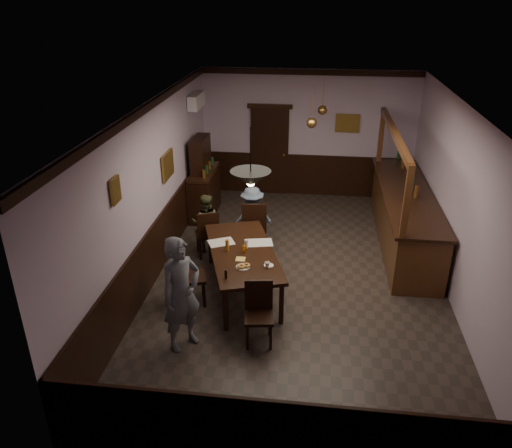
% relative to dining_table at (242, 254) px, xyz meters
% --- Properties ---
extents(room, '(5.01, 8.01, 3.01)m').
position_rel_dining_table_xyz_m(room, '(0.90, 0.53, 0.81)').
color(room, '#2D2621').
rests_on(room, ground).
extents(dining_table, '(1.63, 2.40, 0.75)m').
position_rel_dining_table_xyz_m(dining_table, '(0.00, 0.00, 0.00)').
color(dining_table, black).
rests_on(dining_table, ground).
extents(chair_far_left, '(0.53, 0.53, 0.93)m').
position_rel_dining_table_xyz_m(chair_far_left, '(-0.81, 1.07, -0.17)').
color(chair_far_left, black).
rests_on(chair_far_left, ground).
extents(chair_far_right, '(0.51, 0.51, 1.06)m').
position_rel_dining_table_xyz_m(chair_far_right, '(0.02, 1.34, -0.10)').
color(chair_far_right, black).
rests_on(chair_far_right, ground).
extents(chair_near, '(0.45, 0.45, 0.93)m').
position_rel_dining_table_xyz_m(chair_near, '(0.42, -1.26, -0.18)').
color(chair_near, black).
rests_on(chair_near, ground).
extents(chair_side, '(0.54, 0.54, 1.00)m').
position_rel_dining_table_xyz_m(chair_side, '(-0.83, -0.47, -0.14)').
color(chair_side, black).
rests_on(chair_side, ground).
extents(person_standing, '(0.71, 0.74, 1.70)m').
position_rel_dining_table_xyz_m(person_standing, '(-0.62, -1.51, 0.16)').
color(person_standing, slate).
rests_on(person_standing, ground).
extents(person_seated_left, '(0.59, 0.48, 1.15)m').
position_rel_dining_table_xyz_m(person_seated_left, '(-0.90, 1.34, -0.11)').
color(person_seated_left, '#4C4D2E').
rests_on(person_seated_left, ground).
extents(person_seated_right, '(0.91, 0.73, 1.23)m').
position_rel_dining_table_xyz_m(person_seated_right, '(-0.05, 1.61, -0.07)').
color(person_seated_right, slate).
rests_on(person_seated_right, ground).
extents(newspaper_left, '(0.51, 0.45, 0.01)m').
position_rel_dining_table_xyz_m(newspaper_left, '(-0.40, 0.24, 0.07)').
color(newspaper_left, silver).
rests_on(newspaper_left, dining_table).
extents(newspaper_right, '(0.47, 0.38, 0.01)m').
position_rel_dining_table_xyz_m(newspaper_right, '(0.25, 0.31, 0.07)').
color(newspaper_right, silver).
rests_on(newspaper_right, dining_table).
extents(napkin, '(0.19, 0.19, 0.00)m').
position_rel_dining_table_xyz_m(napkin, '(0.01, -0.28, 0.07)').
color(napkin, '#E9C956').
rests_on(napkin, dining_table).
extents(saucer, '(0.15, 0.15, 0.01)m').
position_rel_dining_table_xyz_m(saucer, '(0.48, -0.43, 0.07)').
color(saucer, white).
rests_on(saucer, dining_table).
extents(coffee_cup, '(0.10, 0.10, 0.07)m').
position_rel_dining_table_xyz_m(coffee_cup, '(0.46, -0.47, 0.11)').
color(coffee_cup, white).
rests_on(coffee_cup, saucer).
extents(pastry_plate, '(0.22, 0.22, 0.01)m').
position_rel_dining_table_xyz_m(pastry_plate, '(0.09, -0.53, 0.07)').
color(pastry_plate, white).
rests_on(pastry_plate, dining_table).
extents(pastry_ring_a, '(0.13, 0.13, 0.04)m').
position_rel_dining_table_xyz_m(pastry_ring_a, '(0.06, -0.56, 0.10)').
color(pastry_ring_a, '#C68C47').
rests_on(pastry_ring_a, pastry_plate).
extents(pastry_ring_b, '(0.13, 0.13, 0.04)m').
position_rel_dining_table_xyz_m(pastry_ring_b, '(0.14, -0.52, 0.10)').
color(pastry_ring_b, '#C68C47').
rests_on(pastry_ring_b, pastry_plate).
extents(soda_can, '(0.07, 0.07, 0.12)m').
position_rel_dining_table_xyz_m(soda_can, '(0.04, -0.05, 0.12)').
color(soda_can, orange).
rests_on(soda_can, dining_table).
extents(beer_glass, '(0.06, 0.06, 0.20)m').
position_rel_dining_table_xyz_m(beer_glass, '(-0.24, -0.03, 0.16)').
color(beer_glass, '#BF721E').
rests_on(beer_glass, dining_table).
extents(water_glass, '(0.06, 0.06, 0.15)m').
position_rel_dining_table_xyz_m(water_glass, '(0.05, 0.10, 0.14)').
color(water_glass, silver).
rests_on(water_glass, dining_table).
extents(pepper_mill, '(0.04, 0.04, 0.14)m').
position_rel_dining_table_xyz_m(pepper_mill, '(-0.12, -0.86, 0.13)').
color(pepper_mill, black).
rests_on(pepper_mill, dining_table).
extents(sideboard, '(0.48, 1.33, 1.76)m').
position_rel_dining_table_xyz_m(sideboard, '(-1.31, 3.00, 0.02)').
color(sideboard, black).
rests_on(sideboard, ground).
extents(bar_counter, '(0.95, 4.07, 2.29)m').
position_rel_dining_table_xyz_m(bar_counter, '(2.89, 2.12, -0.11)').
color(bar_counter, '#472B13').
rests_on(bar_counter, ground).
extents(door_back, '(0.90, 0.06, 2.10)m').
position_rel_dining_table_xyz_m(door_back, '(0.00, 4.48, 0.36)').
color(door_back, black).
rests_on(door_back, ground).
extents(ac_unit, '(0.20, 0.85, 0.30)m').
position_rel_dining_table_xyz_m(ac_unit, '(-1.48, 3.43, 1.76)').
color(ac_unit, white).
rests_on(ac_unit, ground).
extents(picture_left_small, '(0.04, 0.28, 0.36)m').
position_rel_dining_table_xyz_m(picture_left_small, '(-1.56, -1.07, 1.46)').
color(picture_left_small, olive).
rests_on(picture_left_small, ground).
extents(picture_left_large, '(0.04, 0.62, 0.48)m').
position_rel_dining_table_xyz_m(picture_left_large, '(-1.56, 1.33, 1.01)').
color(picture_left_large, olive).
rests_on(picture_left_large, ground).
extents(picture_back, '(0.55, 0.04, 0.42)m').
position_rel_dining_table_xyz_m(picture_back, '(1.80, 4.49, 1.11)').
color(picture_back, olive).
rests_on(picture_back, ground).
extents(pendant_iron, '(0.56, 0.56, 0.82)m').
position_rel_dining_table_xyz_m(pendant_iron, '(0.25, -0.76, 1.60)').
color(pendant_iron, black).
rests_on(pendant_iron, ground).
extents(pendant_brass_mid, '(0.20, 0.20, 0.81)m').
position_rel_dining_table_xyz_m(pendant_brass_mid, '(1.00, 2.40, 1.61)').
color(pendant_brass_mid, '#BF8C3F').
rests_on(pendant_brass_mid, ground).
extents(pendant_brass_far, '(0.20, 0.20, 0.81)m').
position_rel_dining_table_xyz_m(pendant_brass_far, '(1.20, 3.52, 1.61)').
color(pendant_brass_far, '#BF8C3F').
rests_on(pendant_brass_far, ground).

